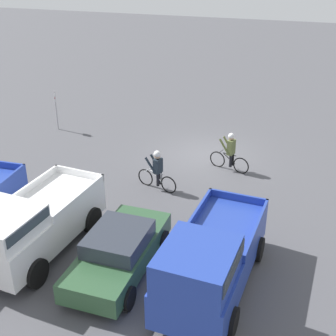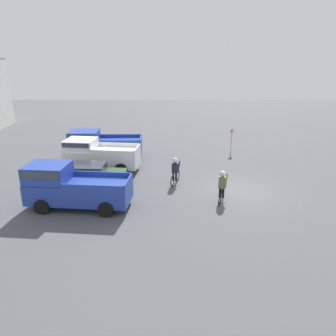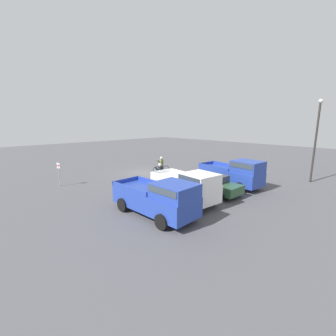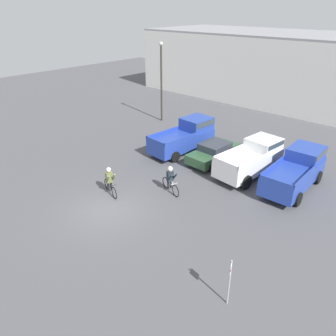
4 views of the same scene
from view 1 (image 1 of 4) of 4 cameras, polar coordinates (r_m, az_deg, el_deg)
ground_plane at (r=21.50m, az=4.79°, el=1.55°), size 80.00×80.00×0.00m
pickup_truck_0 at (r=12.90m, az=5.12°, el=-11.17°), size 2.47×5.35×2.27m
sedan_0 at (r=14.03m, az=-5.99°, el=-10.02°), size 2.06×4.39×1.39m
pickup_truck_1 at (r=14.95m, az=-16.29°, el=-6.57°), size 2.57×5.04×2.15m
cyclist_0 at (r=18.22m, az=-1.33°, el=-0.13°), size 1.77×0.64×1.68m
cyclist_1 at (r=19.91m, az=7.59°, el=2.02°), size 1.79×0.65×1.71m
fire_lane_sign at (r=24.66m, az=-13.51°, el=7.32°), size 0.15×0.28×2.05m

